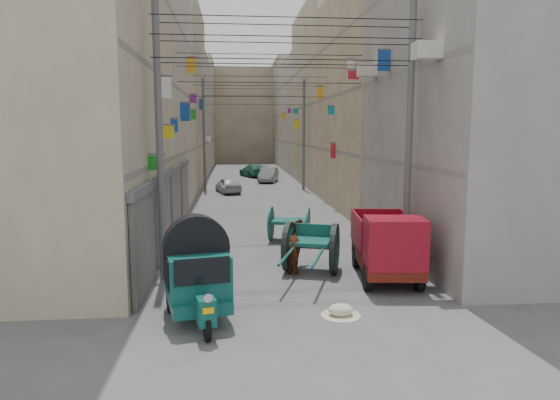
{
  "coord_description": "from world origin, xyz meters",
  "views": [
    {
      "loc": [
        -1.55,
        -8.31,
        4.24
      ],
      "look_at": [
        -0.16,
        6.5,
        2.21
      ],
      "focal_mm": 32.0,
      "sensor_mm": 36.0,
      "label": 1
    }
  ],
  "objects": [
    {
      "name": "distant_car_grey",
      "position": [
        1.43,
        33.9,
        0.61
      ],
      "size": [
        2.08,
        3.92,
        1.23
      ],
      "primitive_type": "imported",
      "rotation": [
        0.0,
        0.0,
        -0.22
      ],
      "color": "slate",
      "rests_on": "ground"
    },
    {
      "name": "auto_rickshaw",
      "position": [
        -2.4,
        2.79,
        1.08
      ],
      "size": [
        1.85,
        2.69,
        1.83
      ],
      "rotation": [
        0.0,
        0.0,
        0.21
      ],
      "color": "black",
      "rests_on": "ground"
    },
    {
      "name": "signboards",
      "position": [
        -0.01,
        21.66,
        3.43
      ],
      "size": [
        8.22,
        40.52,
        5.67
      ],
      "color": "#0E8C9F",
      "rests_on": "ground"
    },
    {
      "name": "utility_poles",
      "position": [
        0.0,
        17.0,
        4.0
      ],
      "size": [
        7.4,
        22.2,
        8.0
      ],
      "color": "#59595B",
      "rests_on": "ground"
    },
    {
      "name": "horse",
      "position": [
        0.39,
        6.55,
        0.75
      ],
      "size": [
        0.86,
        1.8,
        1.5
      ],
      "primitive_type": "imported",
      "rotation": [
        0.0,
        0.0,
        3.11
      ],
      "color": "brown",
      "rests_on": "ground"
    },
    {
      "name": "ac_units",
      "position": [
        3.65,
        7.67,
        7.43
      ],
      "size": [
        0.7,
        6.55,
        3.35
      ],
      "color": "beige",
      "rests_on": "ground"
    },
    {
      "name": "second_cart",
      "position": [
        0.61,
        10.7,
        0.72
      ],
      "size": [
        1.81,
        1.68,
        1.36
      ],
      "rotation": [
        0.0,
        0.0,
        -0.24
      ],
      "color": "#114E46",
      "rests_on": "ground"
    },
    {
      "name": "building_row_right",
      "position": [
        8.0,
        34.13,
        6.46
      ],
      "size": [
        8.0,
        62.0,
        14.0
      ],
      "color": "#9A9690",
      "rests_on": "ground"
    },
    {
      "name": "shutters_left",
      "position": [
        -3.92,
        10.38,
        1.49
      ],
      "size": [
        0.18,
        14.4,
        2.88
      ],
      "color": "#47474B",
      "rests_on": "ground"
    },
    {
      "name": "overhead_cables",
      "position": [
        0.0,
        14.4,
        6.77
      ],
      "size": [
        7.4,
        22.52,
        1.12
      ],
      "color": "black",
      "rests_on": "ground"
    },
    {
      "name": "mini_truck",
      "position": [
        2.79,
        5.07,
        0.96
      ],
      "size": [
        1.98,
        3.71,
        2.0
      ],
      "rotation": [
        0.0,
        0.0,
        -0.11
      ],
      "color": "black",
      "rests_on": "ground"
    },
    {
      "name": "feed_sack",
      "position": [
        0.9,
        2.63,
        0.15
      ],
      "size": [
        0.58,
        0.46,
        0.29
      ],
      "primitive_type": "ellipsoid",
      "color": "beige",
      "rests_on": "ground"
    },
    {
      "name": "tonga_cart",
      "position": [
        0.78,
        6.33,
        0.79
      ],
      "size": [
        2.24,
        3.6,
        1.52
      ],
      "rotation": [
        0.0,
        0.0,
        -0.31
      ],
      "color": "black",
      "rests_on": "ground"
    },
    {
      "name": "distant_car_green",
      "position": [
        0.34,
        39.12,
        0.59
      ],
      "size": [
        2.87,
        4.4,
        1.19
      ],
      "primitive_type": "imported",
      "rotation": [
        0.0,
        0.0,
        3.46
      ],
      "color": "#226549",
      "rests_on": "ground"
    },
    {
      "name": "ground",
      "position": [
        0.0,
        0.0,
        0.0
      ],
      "size": [
        140.0,
        140.0,
        0.0
      ],
      "primitive_type": "plane",
      "color": "#4D4D50",
      "rests_on": "ground"
    },
    {
      "name": "building_row_left",
      "position": [
        -8.0,
        34.13,
        6.46
      ],
      "size": [
        8.0,
        62.0,
        14.0
      ],
      "color": "#C2B193",
      "rests_on": "ground"
    },
    {
      "name": "end_cap_building",
      "position": [
        0.0,
        66.0,
        6.5
      ],
      "size": [
        22.0,
        10.0,
        13.0
      ],
      "primitive_type": "cube",
      "color": "#B3A88D",
      "rests_on": "ground"
    },
    {
      "name": "distant_car_white",
      "position": [
        -1.91,
        26.59,
        0.57
      ],
      "size": [
        2.09,
        3.55,
        1.14
      ],
      "primitive_type": "imported",
      "rotation": [
        0.0,
        0.0,
        3.38
      ],
      "color": "#B5B5B5",
      "rests_on": "ground"
    }
  ]
}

